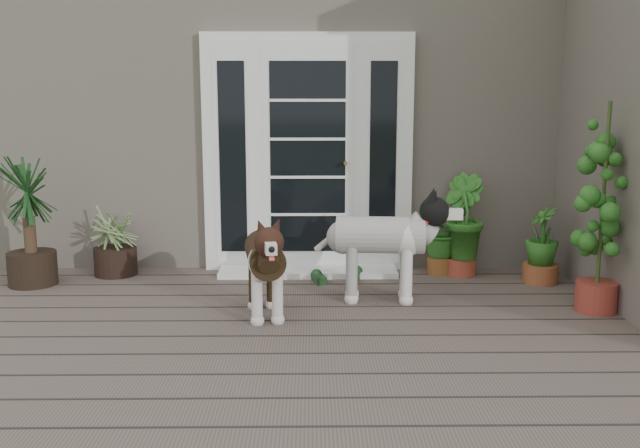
{
  "coord_description": "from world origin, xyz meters",
  "views": [
    {
      "loc": [
        -0.17,
        -3.74,
        1.7
      ],
      "look_at": [
        -0.1,
        1.75,
        0.7
      ],
      "focal_mm": 39.07,
      "sensor_mm": 36.0,
      "label": 1
    }
  ],
  "objects": [
    {
      "name": "deck",
      "position": [
        0.0,
        0.4,
        0.06
      ],
      "size": [
        6.2,
        4.6,
        0.12
      ],
      "primitive_type": "cube",
      "color": "#6B5B4C",
      "rests_on": "ground"
    },
    {
      "name": "house_main",
      "position": [
        0.0,
        4.65,
        1.55
      ],
      "size": [
        7.4,
        4.0,
        3.1
      ],
      "primitive_type": "cube",
      "color": "#665E54",
      "rests_on": "ground"
    },
    {
      "name": "door_unit",
      "position": [
        -0.2,
        2.6,
        1.19
      ],
      "size": [
        1.9,
        0.14,
        2.15
      ],
      "primitive_type": "cube",
      "color": "white",
      "rests_on": "deck"
    },
    {
      "name": "door_step",
      "position": [
        -0.2,
        2.4,
        0.14
      ],
      "size": [
        1.6,
        0.4,
        0.05
      ],
      "primitive_type": "cube",
      "color": "white",
      "rests_on": "deck"
    },
    {
      "name": "brindle_dog",
      "position": [
        -0.51,
        1.16,
        0.46
      ],
      "size": [
        0.47,
        0.86,
        0.68
      ],
      "primitive_type": null,
      "rotation": [
        0.0,
        0.0,
        3.3
      ],
      "color": "#332312",
      "rests_on": "deck"
    },
    {
      "name": "white_dog",
      "position": [
        0.37,
        1.55,
        0.51
      ],
      "size": [
        0.96,
        0.47,
        0.77
      ],
      "primitive_type": null,
      "rotation": [
        0.0,
        0.0,
        -1.66
      ],
      "color": "silver",
      "rests_on": "deck"
    },
    {
      "name": "spider_plant",
      "position": [
        -1.94,
        2.4,
        0.46
      ],
      "size": [
        0.76,
        0.76,
        0.67
      ],
      "primitive_type": null,
      "rotation": [
        0.0,
        0.0,
        0.23
      ],
      "color": "#A4B46F",
      "rests_on": "deck"
    },
    {
      "name": "yucca",
      "position": [
        -2.56,
        2.07,
        0.68
      ],
      "size": [
        0.89,
        0.89,
        1.12
      ],
      "primitive_type": null,
      "rotation": [
        0.0,
        0.0,
        -0.17
      ],
      "color": "black",
      "rests_on": "deck"
    },
    {
      "name": "herb_a",
      "position": [
        1.0,
        2.4,
        0.4
      ],
      "size": [
        0.61,
        0.61,
        0.56
      ],
      "primitive_type": "imported",
      "rotation": [
        0.0,
        0.0,
        0.6
      ],
      "color": "#1C5317",
      "rests_on": "deck"
    },
    {
      "name": "herb_b",
      "position": [
        1.18,
        2.35,
        0.46
      ],
      "size": [
        0.59,
        0.59,
        0.69
      ],
      "primitive_type": "imported",
      "rotation": [
        0.0,
        0.0,
        1.92
      ],
      "color": "#1D5317",
      "rests_on": "deck"
    },
    {
      "name": "herb_c",
      "position": [
        1.81,
        2.09,
        0.38
      ],
      "size": [
        0.35,
        0.35,
        0.53
      ],
      "primitive_type": "imported",
      "rotation": [
        0.0,
        0.0,
        4.73
      ],
      "color": "#1C631E",
      "rests_on": "deck"
    },
    {
      "name": "sapling",
      "position": [
        1.96,
        1.25,
        0.93
      ],
      "size": [
        0.57,
        0.57,
        1.61
      ],
      "primitive_type": null,
      "rotation": [
        0.0,
        0.0,
        0.24
      ],
      "color": "#295F1B",
      "rests_on": "deck"
    },
    {
      "name": "clog_left",
      "position": [
        -0.11,
        2.12,
        0.16
      ],
      "size": [
        0.18,
        0.28,
        0.08
      ],
      "primitive_type": null,
      "rotation": [
        0.0,
        0.0,
        0.25
      ],
      "color": "#173A19",
      "rests_on": "deck"
    },
    {
      "name": "clog_right",
      "position": [
        0.21,
        2.22,
        0.16
      ],
      "size": [
        0.2,
        0.31,
        0.08
      ],
      "primitive_type": null,
      "rotation": [
        0.0,
        0.0,
        -0.26
      ],
      "color": "#143219",
      "rests_on": "deck"
    }
  ]
}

